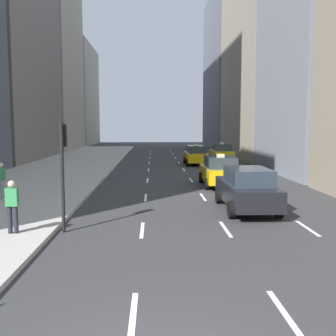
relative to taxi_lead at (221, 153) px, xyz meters
The scene contains 10 objects.
sidewalk_left 15.09m from the taxi_lead, 156.31° to the right, with size 8.00×66.00×0.15m, color #ADAAA3.
lane_markings 10.93m from the taxi_lead, 112.67° to the right, with size 5.72×56.00×0.01m.
building_row_right 14.39m from the taxi_lead, 26.50° to the right, with size 6.00×63.82×33.73m.
taxi_lead is the anchor object (origin of this frame).
taxi_second 15.78m from the taxi_lead, 100.22° to the right, with size 2.02×4.40×1.87m.
taxi_third 4.09m from the taxi_lead, 133.24° to the right, with size 2.02×4.40×1.87m.
sedan_black_near 22.32m from the taxi_lead, 97.21° to the right, with size 2.02×4.71×1.77m.
pedestrian_mid_block 28.06m from the taxi_lead, 112.99° to the right, with size 0.36×0.22×1.65m.
pedestrian_far_walking 24.09m from the taxi_lead, 124.15° to the right, with size 0.36×0.22×1.65m.
traffic_light_pole 26.93m from the taxi_lead, 110.80° to the right, with size 0.24×0.42×3.60m.
Camera 1 is at (0.18, -4.83, 3.45)m, focal length 42.00 mm.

